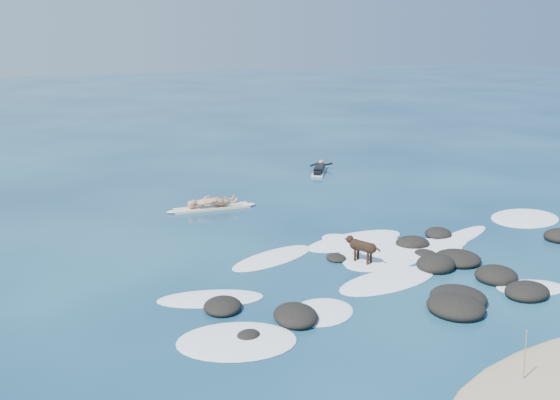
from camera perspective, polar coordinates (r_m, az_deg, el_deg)
ground at (r=19.13m, az=9.97°, el=-4.88°), size 160.00×160.00×0.00m
reef_rocks at (r=17.47m, az=14.80°, el=-6.78°), size 12.87×6.05×0.52m
breaking_foam at (r=18.64m, az=11.20°, el=-5.46°), size 15.84×7.40×0.12m
standing_surfer_rig at (r=23.32m, az=-6.28°, el=0.96°), size 3.43×0.88×1.95m
paddling_surfer_rig at (r=29.45m, az=3.63°, el=2.83°), size 1.82×2.26×0.43m
dog at (r=18.09m, az=7.45°, el=-4.21°), size 0.65×1.17×0.79m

